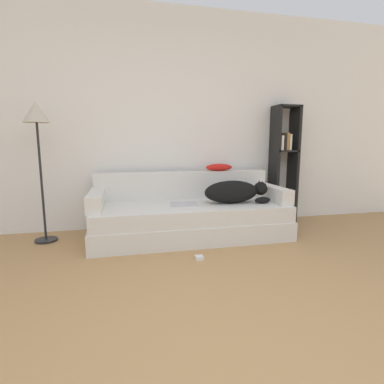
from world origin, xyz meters
TOP-DOWN VIEW (x-y plane):
  - wall_back at (0.00, 2.83)m, footprint 7.65×0.06m
  - couch at (0.21, 2.24)m, footprint 2.18×0.91m
  - couch_backrest at (0.21, 2.62)m, footprint 2.14×0.15m
  - couch_arm_left at (-0.81, 2.23)m, footprint 0.15×0.72m
  - couch_arm_right at (1.22, 2.23)m, footprint 0.15×0.72m
  - dog at (0.72, 2.17)m, footprint 0.75×0.26m
  - laptop at (0.13, 2.19)m, footprint 0.32×0.24m
  - throw_pillow at (0.66, 2.60)m, footprint 0.34×0.14m
  - bookshelf at (1.59, 2.64)m, footprint 0.32×0.26m
  - floor_lamp at (-1.37, 2.42)m, footprint 0.27×0.27m
  - power_adapter at (0.14, 1.54)m, footprint 0.07×0.07m

SIDE VIEW (x-z plane):
  - power_adapter at x=0.14m, z-range 0.00..0.03m
  - couch at x=0.21m, z-range 0.00..0.38m
  - laptop at x=0.13m, z-range 0.38..0.40m
  - couch_arm_left at x=-0.81m, z-range 0.38..0.55m
  - couch_arm_right at x=1.22m, z-range 0.38..0.55m
  - dog at x=0.72m, z-range 0.39..0.64m
  - couch_backrest at x=0.21m, z-range 0.38..0.72m
  - throw_pillow at x=0.66m, z-range 0.72..0.81m
  - bookshelf at x=1.59m, z-range 0.09..1.64m
  - floor_lamp at x=-1.37m, z-range 0.50..1.99m
  - wall_back at x=0.00m, z-range 0.00..2.70m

